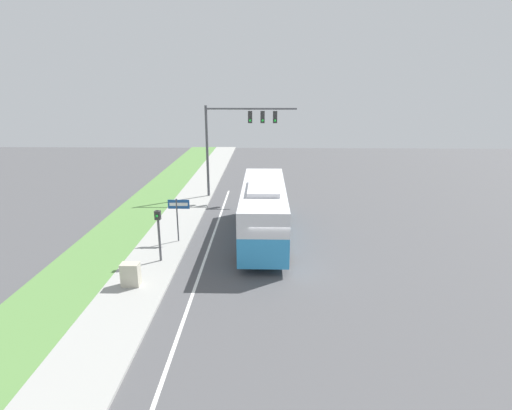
{
  "coord_description": "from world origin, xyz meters",
  "views": [
    {
      "loc": [
        -0.53,
        -17.98,
        8.55
      ],
      "look_at": [
        -1.05,
        5.01,
        1.72
      ],
      "focal_mm": 28.0,
      "sensor_mm": 36.0,
      "label": 1
    }
  ],
  "objects_px": {
    "signal_gantry": "(237,131)",
    "bus": "(264,208)",
    "utility_cabinet": "(131,274)",
    "pedestrian_signal": "(159,227)",
    "street_sign": "(178,212)"
  },
  "relations": [
    {
      "from": "signal_gantry",
      "to": "utility_cabinet",
      "type": "bearing_deg",
      "value": -103.58
    },
    {
      "from": "street_sign",
      "to": "utility_cabinet",
      "type": "xyz_separation_m",
      "value": [
        -1.04,
        -5.33,
        -1.2
      ]
    },
    {
      "from": "bus",
      "to": "street_sign",
      "type": "bearing_deg",
      "value": -169.64
    },
    {
      "from": "bus",
      "to": "street_sign",
      "type": "distance_m",
      "value": 4.85
    },
    {
      "from": "utility_cabinet",
      "to": "signal_gantry",
      "type": "bearing_deg",
      "value": 76.42
    },
    {
      "from": "signal_gantry",
      "to": "utility_cabinet",
      "type": "xyz_separation_m",
      "value": [
        -3.67,
        -15.22,
        -4.65
      ]
    },
    {
      "from": "pedestrian_signal",
      "to": "utility_cabinet",
      "type": "xyz_separation_m",
      "value": [
        -0.64,
        -2.64,
        -1.25
      ]
    },
    {
      "from": "utility_cabinet",
      "to": "pedestrian_signal",
      "type": "bearing_deg",
      "value": 76.35
    },
    {
      "from": "signal_gantry",
      "to": "bus",
      "type": "bearing_deg",
      "value": -76.66
    },
    {
      "from": "pedestrian_signal",
      "to": "street_sign",
      "type": "xyz_separation_m",
      "value": [
        0.4,
        2.69,
        -0.05
      ]
    },
    {
      "from": "signal_gantry",
      "to": "utility_cabinet",
      "type": "height_order",
      "value": "signal_gantry"
    },
    {
      "from": "pedestrian_signal",
      "to": "signal_gantry",
      "type": "bearing_deg",
      "value": 76.44
    },
    {
      "from": "street_sign",
      "to": "utility_cabinet",
      "type": "bearing_deg",
      "value": -101.04
    },
    {
      "from": "signal_gantry",
      "to": "utility_cabinet",
      "type": "distance_m",
      "value": 16.33
    },
    {
      "from": "pedestrian_signal",
      "to": "utility_cabinet",
      "type": "relative_size",
      "value": 2.63
    }
  ]
}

